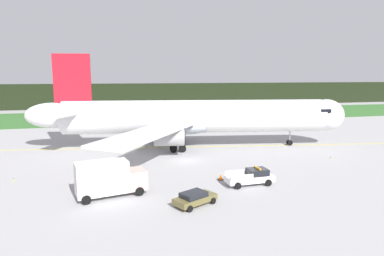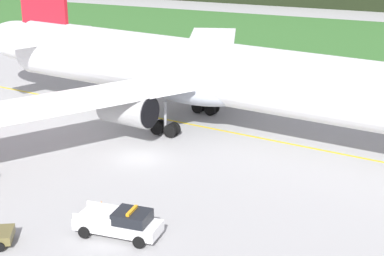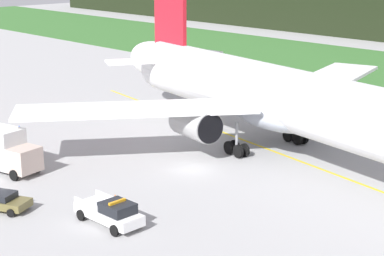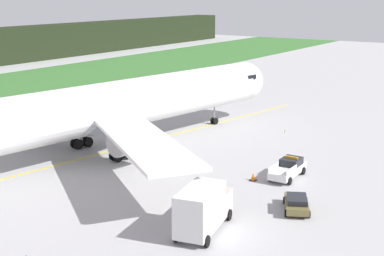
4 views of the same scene
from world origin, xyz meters
TOP-DOWN VIEW (x-y plane):
  - ground at (0.00, 0.00)m, footprint 320.00×320.00m
  - grass_verge at (0.00, 53.79)m, footprint 320.00×33.94m
  - distant_tree_line at (0.00, 85.41)m, footprint 288.00×7.84m
  - taxiway_centerline_main at (3.47, 8.55)m, footprint 68.86×11.54m
  - airliner at (2.89, 8.64)m, footprint 53.84×43.71m
  - ops_pickup_truck at (4.53, -12.03)m, footprint 5.44×2.37m
  - catering_truck at (-10.90, -11.88)m, footprint 7.28×3.89m
  - staff_car at (-3.06, -16.18)m, footprint 4.56×3.53m
  - apron_cone at (1.78, -9.60)m, footprint 0.63×0.63m
  - taxiway_edge_light_east at (20.46, -4.43)m, footprint 0.12×0.12m
  - taxiway_edge_light_west at (-21.62, -4.43)m, footprint 0.12×0.12m

SIDE VIEW (x-z plane):
  - ground at x=0.00m, z-range 0.00..0.00m
  - taxiway_centerline_main at x=3.47m, z-range 0.00..0.01m
  - grass_verge at x=0.00m, z-range 0.00..0.04m
  - taxiway_edge_light_east at x=20.46m, z-range 0.02..0.41m
  - taxiway_edge_light_west at x=-21.62m, z-range 0.02..0.44m
  - apron_cone at x=1.78m, z-range -0.01..0.78m
  - staff_car at x=-3.06m, z-range 0.05..1.35m
  - ops_pickup_truck at x=4.53m, z-range -0.07..1.87m
  - catering_truck at x=-10.90m, z-range 0.00..3.85m
  - distant_tree_line at x=0.00m, z-range 0.00..8.96m
  - airliner at x=2.89m, z-range -2.67..12.88m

